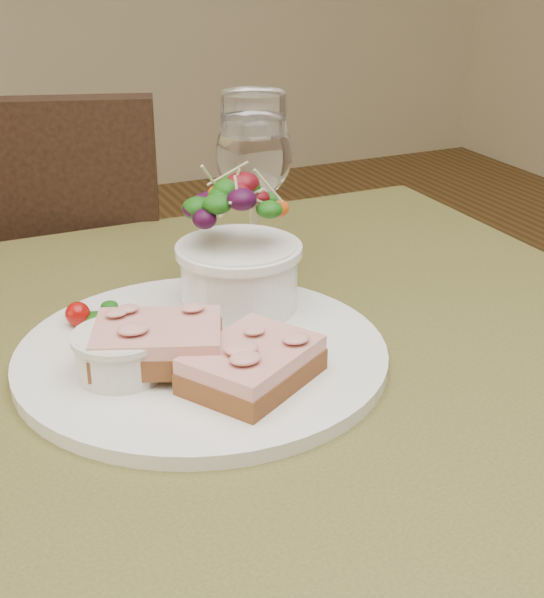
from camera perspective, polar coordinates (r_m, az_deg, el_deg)
name	(u,v)px	position (r m, az deg, el deg)	size (l,w,h in m)	color
cafe_table	(258,470)	(0.75, -0.94, -11.62)	(0.80, 0.80, 0.75)	#443F1D
chair_far	(47,452)	(1.44, -15.13, -10.05)	(0.53, 0.53, 0.90)	black
dinner_plate	(202,355)	(0.70, -4.84, -3.84)	(0.31, 0.31, 0.01)	white
sandwich_front	(252,365)	(0.64, -1.37, -4.51)	(0.13, 0.12, 0.03)	#542E16
sandwich_back	(158,343)	(0.66, -7.82, -2.98)	(0.12, 0.11, 0.03)	#542E16
ramekin	(120,352)	(0.66, -10.37, -3.57)	(0.07, 0.07, 0.04)	silver
salad_bowl	(239,246)	(0.75, -2.30, 3.62)	(0.11, 0.11, 0.13)	white
garnish	(87,313)	(0.76, -12.54, -0.91)	(0.05, 0.04, 0.02)	#0D370A
wine_glass	(254,159)	(0.83, -1.24, 9.54)	(0.08, 0.08, 0.18)	white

